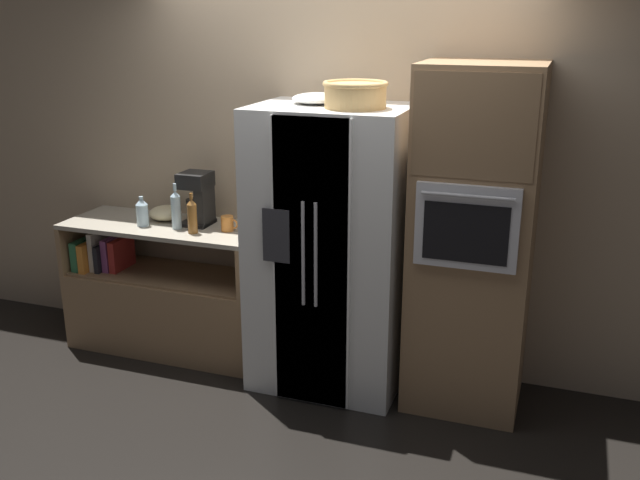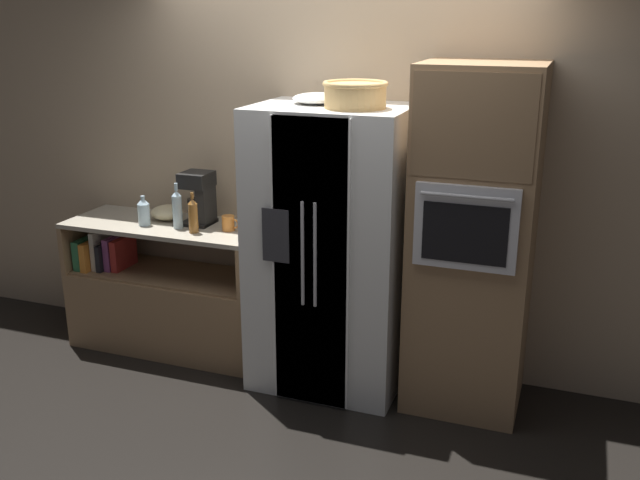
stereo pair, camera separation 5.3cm
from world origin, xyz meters
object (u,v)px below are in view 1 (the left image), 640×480
(wall_oven, at_px, (473,241))
(mug, at_px, (228,224))
(wicker_basket, at_px, (355,94))
(bottle_wide, at_px, (142,212))
(coffee_maker, at_px, (199,197))
(mixing_bowl, at_px, (165,213))
(fruit_bowl, at_px, (317,98))
(bottle_tall, at_px, (192,216))
(refrigerator, at_px, (330,250))
(bottle_short, at_px, (176,209))

(wall_oven, relative_size, mug, 17.06)
(wicker_basket, distance_m, bottle_wide, 1.72)
(mug, relative_size, coffee_maker, 0.33)
(coffee_maker, bearing_deg, mixing_bowl, 175.30)
(wall_oven, xyz_separation_m, coffee_maker, (-1.84, 0.10, 0.09))
(fruit_bowl, xyz_separation_m, bottle_tall, (-0.82, -0.11, -0.77))
(bottle_tall, relative_size, bottle_wide, 1.32)
(refrigerator, xyz_separation_m, bottle_wide, (-1.33, -0.01, 0.12))
(bottle_wide, bearing_deg, bottle_short, 4.29)
(wicker_basket, height_order, bottle_wide, wicker_basket)
(coffee_maker, bearing_deg, wall_oven, -3.12)
(bottle_wide, distance_m, mixing_bowl, 0.19)
(wicker_basket, xyz_separation_m, mug, (-0.90, 0.13, -0.89))
(wall_oven, xyz_separation_m, wicker_basket, (-0.69, -0.10, 0.83))
(wicker_basket, xyz_separation_m, fruit_bowl, (-0.27, 0.12, -0.05))
(fruit_bowl, distance_m, bottle_short, 1.23)
(wicker_basket, relative_size, fruit_bowl, 1.24)
(fruit_bowl, distance_m, mug, 1.05)
(mixing_bowl, bearing_deg, fruit_bowl, -4.97)
(wall_oven, bearing_deg, mug, 178.82)
(bottle_short, xyz_separation_m, mixing_bowl, (-0.18, 0.16, -0.08))
(refrigerator, bearing_deg, bottle_wide, -179.69)
(coffee_maker, bearing_deg, mug, -15.55)
(wicker_basket, height_order, bottle_short, wicker_basket)
(refrigerator, height_order, mug, refrigerator)
(mixing_bowl, bearing_deg, wall_oven, -3.33)
(bottle_wide, bearing_deg, fruit_bowl, 3.49)
(bottle_wide, bearing_deg, refrigerator, 0.31)
(mixing_bowl, bearing_deg, bottle_wide, -111.93)
(bottle_short, relative_size, coffee_maker, 0.86)
(wall_oven, xyz_separation_m, bottle_short, (-1.94, -0.03, 0.02))
(wicker_basket, height_order, fruit_bowl, wicker_basket)
(mixing_bowl, bearing_deg, bottle_short, -40.78)
(bottle_tall, bearing_deg, bottle_short, 159.89)
(bottle_short, height_order, mixing_bowl, bottle_short)
(refrigerator, relative_size, mug, 14.84)
(wicker_basket, height_order, mug, wicker_basket)
(fruit_bowl, distance_m, mixing_bowl, 1.43)
(fruit_bowl, relative_size, bottle_short, 0.97)
(mug, distance_m, coffee_maker, 0.29)
(wall_oven, xyz_separation_m, bottle_wide, (-2.19, -0.05, -0.01))
(bottle_tall, distance_m, mixing_bowl, 0.40)
(bottle_short, bearing_deg, refrigerator, -0.62)
(fruit_bowl, height_order, mug, fruit_bowl)
(refrigerator, bearing_deg, mug, 174.05)
(refrigerator, xyz_separation_m, fruit_bowl, (-0.11, 0.07, 0.91))
(bottle_short, bearing_deg, bottle_wide, -175.71)
(wicker_basket, relative_size, coffee_maker, 1.03)
(wall_oven, bearing_deg, bottle_tall, -177.20)
(mixing_bowl, bearing_deg, bottle_tall, -32.53)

